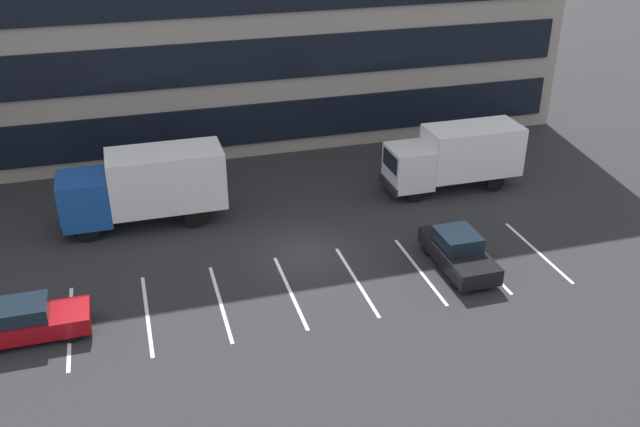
% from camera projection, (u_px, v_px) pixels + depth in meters
% --- Properties ---
extents(ground_plane, '(120.00, 120.00, 0.00)m').
position_uv_depth(ground_plane, '(307.00, 254.00, 30.82)').
color(ground_plane, '#262628').
extents(lot_markings, '(19.74, 5.40, 0.01)m').
position_uv_depth(lot_markings, '(324.00, 286.00, 28.59)').
color(lot_markings, silver).
rests_on(lot_markings, ground_plane).
extents(box_truck_blue, '(7.60, 2.51, 3.52)m').
position_uv_depth(box_truck_blue, '(146.00, 184.00, 32.56)').
color(box_truck_blue, '#194799').
rests_on(box_truck_blue, ground_plane).
extents(box_truck_white, '(7.05, 2.33, 3.27)m').
position_uv_depth(box_truck_white, '(456.00, 155.00, 36.08)').
color(box_truck_white, white).
rests_on(box_truck_white, ground_plane).
extents(sedan_maroon, '(4.03, 1.69, 1.44)m').
position_uv_depth(sedan_maroon, '(30.00, 320.00, 25.34)').
color(sedan_maroon, maroon).
rests_on(sedan_maroon, ground_plane).
extents(sedan_black, '(1.81, 4.32, 1.55)m').
position_uv_depth(sedan_black, '(458.00, 252.00, 29.59)').
color(sedan_black, black).
rests_on(sedan_black, ground_plane).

